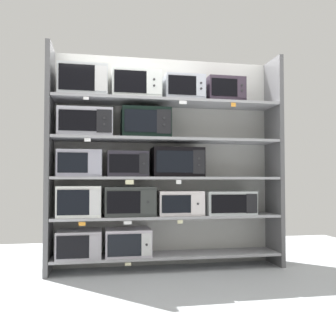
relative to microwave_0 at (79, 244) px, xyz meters
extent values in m
cube|color=#B2B7BC|center=(0.97, -1.00, -0.32)|extent=(6.52, 6.00, 0.02)
cube|color=#B2B2AD|center=(0.97, 0.23, 0.91)|extent=(2.72, 0.04, 2.44)
cube|color=#5B5B5E|center=(-0.32, 0.00, 0.91)|extent=(0.05, 0.41, 2.44)
cube|color=#5B5B5E|center=(2.26, 0.00, 0.91)|extent=(0.05, 0.41, 2.44)
cube|color=#99999E|center=(0.97, 0.00, -0.16)|extent=(2.52, 0.41, 0.03)
cube|color=#A09CA4|center=(0.00, 0.00, 0.00)|extent=(0.47, 0.41, 0.29)
cube|color=black|center=(-0.05, -0.21, 0.00)|extent=(0.32, 0.01, 0.23)
cube|color=#A09CA4|center=(0.17, -0.21, 0.00)|extent=(0.12, 0.01, 0.23)
cube|color=#BAB2BE|center=(0.52, 0.00, 0.00)|extent=(0.49, 0.40, 0.29)
cube|color=black|center=(0.47, -0.20, 0.00)|extent=(0.35, 0.01, 0.23)
cube|color=silver|center=(0.70, -0.20, 0.00)|extent=(0.11, 0.01, 0.23)
cylinder|color=#262628|center=(0.70, -0.21, 0.00)|extent=(0.02, 0.01, 0.02)
cube|color=beige|center=(0.51, -0.21, -0.19)|extent=(0.06, 0.00, 0.03)
cube|color=#99999E|center=(0.97, 0.00, 0.27)|extent=(2.52, 0.41, 0.03)
cube|color=silver|center=(0.00, 0.00, 0.45)|extent=(0.46, 0.39, 0.33)
cube|color=black|center=(-0.05, -0.20, 0.45)|extent=(0.32, 0.01, 0.26)
cube|color=silver|center=(0.16, -0.19, 0.45)|extent=(0.11, 0.01, 0.26)
cube|color=#2F3231|center=(0.54, 0.00, 0.45)|extent=(0.55, 0.37, 0.32)
cube|color=black|center=(0.46, -0.19, 0.45)|extent=(0.35, 0.01, 0.23)
cube|color=#2F3231|center=(0.72, -0.19, 0.45)|extent=(0.17, 0.01, 0.26)
cylinder|color=#262628|center=(0.72, -0.20, 0.45)|extent=(0.02, 0.01, 0.02)
cube|color=silver|center=(1.10, 0.00, 0.42)|extent=(0.50, 0.34, 0.27)
cube|color=black|center=(1.03, -0.17, 0.42)|extent=(0.32, 0.01, 0.19)
cube|color=silver|center=(1.27, -0.17, 0.42)|extent=(0.15, 0.01, 0.22)
cylinder|color=#262628|center=(1.27, -0.18, 0.42)|extent=(0.02, 0.01, 0.02)
cube|color=#B1B8B9|center=(1.67, 0.00, 0.42)|extent=(0.57, 0.41, 0.27)
cube|color=black|center=(1.61, -0.21, 0.42)|extent=(0.40, 0.01, 0.20)
cube|color=black|center=(1.88, -0.21, 0.42)|extent=(0.13, 0.01, 0.21)
cube|color=orange|center=(0.04, -0.21, 0.23)|extent=(0.07, 0.00, 0.04)
cube|color=white|center=(0.50, -0.21, 0.24)|extent=(0.08, 0.00, 0.03)
cube|color=beige|center=(1.06, -0.21, 0.23)|extent=(0.06, 0.00, 0.04)
cube|color=#99999E|center=(0.97, 0.00, 0.70)|extent=(2.52, 0.41, 0.03)
cube|color=#9B99A9|center=(0.00, 0.00, 0.86)|extent=(0.47, 0.38, 0.28)
cube|color=black|center=(-0.06, -0.19, 0.86)|extent=(0.30, 0.01, 0.21)
cube|color=#9B99A9|center=(0.16, -0.19, 0.86)|extent=(0.13, 0.01, 0.23)
cube|color=#29262F|center=(0.51, 0.00, 0.86)|extent=(0.44, 0.37, 0.28)
cube|color=black|center=(0.46, -0.19, 0.86)|extent=(0.31, 0.01, 0.19)
cube|color=black|center=(0.67, -0.19, 0.86)|extent=(0.10, 0.01, 0.22)
cylinder|color=#262628|center=(0.67, -0.20, 0.86)|extent=(0.02, 0.01, 0.02)
cube|color=black|center=(1.07, 0.00, 0.88)|extent=(0.57, 0.33, 0.33)
cube|color=black|center=(1.01, -0.17, 0.88)|extent=(0.41, 0.01, 0.24)
cube|color=black|center=(1.28, -0.17, 0.88)|extent=(0.13, 0.01, 0.26)
cylinder|color=#262628|center=(1.28, -0.17, 0.85)|extent=(0.02, 0.01, 0.02)
cylinder|color=#262628|center=(1.28, -0.17, 0.92)|extent=(0.02, 0.01, 0.02)
cube|color=beige|center=(0.52, -0.21, 0.66)|extent=(0.09, 0.00, 0.05)
cube|color=white|center=(1.05, -0.21, 0.66)|extent=(0.06, 0.00, 0.04)
cube|color=#99999E|center=(0.97, 0.00, 1.13)|extent=(2.52, 0.41, 0.03)
cube|color=#B5B5C2|center=(0.06, 0.00, 1.30)|extent=(0.58, 0.35, 0.30)
cube|color=black|center=(-0.02, -0.18, 1.30)|extent=(0.38, 0.01, 0.22)
cube|color=black|center=(0.25, -0.18, 1.30)|extent=(0.16, 0.01, 0.24)
cylinder|color=#262628|center=(0.25, -0.19, 1.27)|extent=(0.02, 0.01, 0.02)
cylinder|color=#262628|center=(0.25, -0.19, 1.33)|extent=(0.02, 0.01, 0.02)
cube|color=black|center=(0.71, 0.00, 1.31)|extent=(0.53, 0.39, 0.33)
cube|color=black|center=(0.64, -0.20, 1.31)|extent=(0.35, 0.01, 0.24)
cube|color=black|center=(0.89, -0.20, 1.31)|extent=(0.16, 0.01, 0.26)
cylinder|color=#262628|center=(0.89, -0.21, 1.28)|extent=(0.02, 0.01, 0.02)
cylinder|color=#262628|center=(0.89, -0.21, 1.35)|extent=(0.02, 0.01, 0.02)
cube|color=white|center=(0.08, -0.21, 1.10)|extent=(0.06, 0.00, 0.04)
cube|color=#99999E|center=(0.97, 0.00, 1.57)|extent=(2.52, 0.41, 0.03)
cube|color=#B9BEC2|center=(0.03, 0.00, 1.75)|extent=(0.52, 0.39, 0.33)
cube|color=black|center=(-0.03, -0.20, 1.75)|extent=(0.36, 0.01, 0.27)
cube|color=silver|center=(0.21, -0.20, 1.75)|extent=(0.13, 0.01, 0.27)
cube|color=silver|center=(0.60, 0.00, 1.74)|extent=(0.54, 0.35, 0.31)
cube|color=black|center=(0.53, -0.18, 1.74)|extent=(0.35, 0.01, 0.24)
cube|color=silver|center=(0.78, -0.17, 1.74)|extent=(0.16, 0.01, 0.25)
cylinder|color=#262628|center=(0.78, -0.18, 1.70)|extent=(0.02, 0.01, 0.02)
cylinder|color=#262628|center=(0.78, -0.18, 1.77)|extent=(0.02, 0.01, 0.02)
cube|color=#B2B7C3|center=(1.14, 0.00, 1.72)|extent=(0.45, 0.38, 0.28)
cube|color=black|center=(1.09, -0.19, 1.72)|extent=(0.31, 0.01, 0.21)
cube|color=#B2B7C3|center=(1.30, -0.19, 1.72)|extent=(0.11, 0.01, 0.22)
cylinder|color=#262628|center=(1.30, -0.20, 1.69)|extent=(0.02, 0.01, 0.02)
cylinder|color=#262628|center=(1.30, -0.20, 1.75)|extent=(0.02, 0.01, 0.02)
cube|color=#342936|center=(1.62, 0.00, 1.72)|extent=(0.43, 0.38, 0.28)
cube|color=black|center=(1.57, -0.19, 1.72)|extent=(0.30, 0.01, 0.20)
cube|color=#342936|center=(1.78, -0.19, 1.72)|extent=(0.11, 0.01, 0.22)
cylinder|color=#262628|center=(1.78, -0.20, 1.69)|extent=(0.02, 0.01, 0.02)
cylinder|color=#262628|center=(1.78, -0.20, 1.75)|extent=(0.02, 0.01, 0.02)
cube|color=white|center=(0.07, -0.21, 1.53)|extent=(0.06, 0.00, 0.03)
cube|color=white|center=(1.09, -0.21, 1.53)|extent=(0.08, 0.00, 0.04)
cube|color=orange|center=(1.67, -0.21, 1.52)|extent=(0.05, 0.00, 0.04)
camera|label=1|loc=(0.23, -4.04, 0.67)|focal=38.99mm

